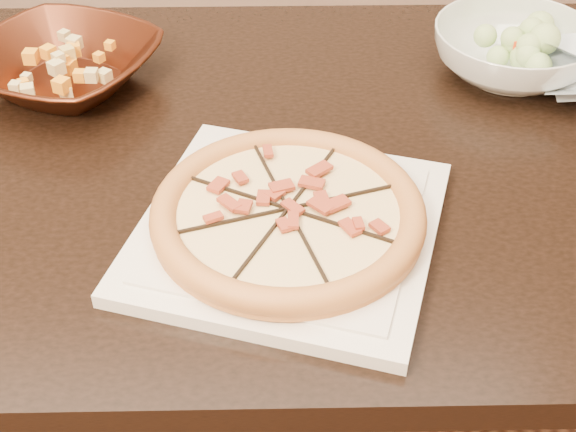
# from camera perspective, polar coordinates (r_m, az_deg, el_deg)

# --- Properties ---
(dining_table) EXTENTS (1.30, 0.84, 0.75)m
(dining_table) POSITION_cam_1_polar(r_m,az_deg,el_deg) (1.13, -4.10, 0.32)
(dining_table) COLOR black
(dining_table) RESTS_ON floor
(plate) EXTENTS (0.41, 0.41, 0.02)m
(plate) POSITION_cam_1_polar(r_m,az_deg,el_deg) (0.92, 0.00, -0.93)
(plate) COLOR silver
(plate) RESTS_ON dining_table
(pizza) EXTENTS (0.31, 0.31, 0.03)m
(pizza) POSITION_cam_1_polar(r_m,az_deg,el_deg) (0.90, -0.00, 0.20)
(pizza) COLOR #C27A45
(pizza) RESTS_ON plate
(bronze_bowl) EXTENTS (0.35, 0.35, 0.06)m
(bronze_bowl) POSITION_cam_1_polar(r_m,az_deg,el_deg) (1.22, -15.69, 10.20)
(bronze_bowl) COLOR #4E2414
(bronze_bowl) RESTS_ON dining_table
(mixed_dish) EXTENTS (0.12, 0.13, 0.03)m
(mixed_dish) POSITION_cam_1_polar(r_m,az_deg,el_deg) (1.20, -16.16, 12.07)
(mixed_dish) COLOR #D2B972
(mixed_dish) RESTS_ON bronze_bowl
(salad_bowl) EXTENTS (0.29, 0.29, 0.07)m
(salad_bowl) POSITION_cam_1_polar(r_m,az_deg,el_deg) (1.25, 15.67, 11.21)
(salad_bowl) COLOR silver
(salad_bowl) RESTS_ON dining_table
(salad) EXTENTS (0.13, 0.11, 0.04)m
(salad) POSITION_cam_1_polar(r_m,az_deg,el_deg) (1.23, 16.12, 13.42)
(salad) COLOR #B1D592
(salad) RESTS_ON salad_bowl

